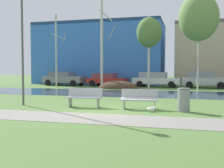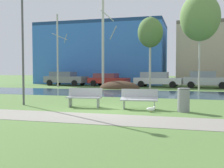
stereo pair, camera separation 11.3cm
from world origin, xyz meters
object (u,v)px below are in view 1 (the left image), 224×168
at_px(bench_right, 139,98).
at_px(parked_wagon_fourth_silver, 204,79).
at_px(parked_sedan_second_red, 107,79).
at_px(parked_hatch_third_white, 156,79).
at_px(bench_left, 84,97).
at_px(streetlamp, 22,24).
at_px(seagull, 151,109).
at_px(parked_van_nearest_grey, 64,78).
at_px(trash_bin, 184,99).

xyz_separation_m(bench_right, parked_wagon_fourth_silver, (3.71, 15.70, 0.36)).
relative_size(parked_sedan_second_red, parked_hatch_third_white, 0.90).
relative_size(bench_right, parked_hatch_third_white, 0.34).
relative_size(bench_left, streetlamp, 0.28).
relative_size(seagull, streetlamp, 0.07).
xyz_separation_m(parked_van_nearest_grey, parked_hatch_third_white, (10.19, -0.24, -0.02)).
height_order(streetlamp, parked_van_nearest_grey, streetlamp).
bearing_deg(parked_hatch_third_white, parked_van_nearest_grey, 178.66).
distance_m(seagull, parked_hatch_third_white, 16.77).
relative_size(trash_bin, parked_wagon_fourth_silver, 0.23).
bearing_deg(parked_van_nearest_grey, seagull, -55.31).
bearing_deg(bench_right, seagull, -49.93).
height_order(trash_bin, parked_hatch_third_white, parked_hatch_third_white).
height_order(parked_van_nearest_grey, parked_sedan_second_red, parked_van_nearest_grey).
bearing_deg(parked_sedan_second_red, bench_right, -69.33).
height_order(trash_bin, parked_van_nearest_grey, parked_van_nearest_grey).
xyz_separation_m(bench_right, parked_hatch_third_white, (-0.91, 15.96, 0.32)).
bearing_deg(parked_hatch_third_white, parked_wagon_fourth_silver, -3.27).
bearing_deg(parked_hatch_third_white, seagull, -84.78).
xyz_separation_m(seagull, parked_van_nearest_grey, (-11.72, 16.93, 0.68)).
relative_size(streetlamp, parked_sedan_second_red, 1.37).
bearing_deg(bench_left, parked_sedan_second_red, 102.42).
bearing_deg(bench_left, trash_bin, -3.61).
distance_m(bench_right, seagull, 1.01).
height_order(bench_right, parked_van_nearest_grey, parked_van_nearest_grey).
relative_size(trash_bin, streetlamp, 0.16).
bearing_deg(parked_hatch_third_white, parked_sedan_second_red, 177.14).
distance_m(streetlamp, parked_van_nearest_grey, 17.44).
relative_size(trash_bin, seagull, 2.39).
bearing_deg(streetlamp, parked_sedan_second_red, 91.54).
xyz_separation_m(bench_left, streetlamp, (-3.13, -0.08, 3.46)).
bearing_deg(trash_bin, streetlamp, 178.49).
bearing_deg(seagull, parked_sedan_second_red, 111.66).
bearing_deg(seagull, streetlamp, 174.11).
xyz_separation_m(bench_left, seagull, (3.16, -0.73, -0.34)).
distance_m(bench_left, streetlamp, 4.67).
height_order(streetlamp, parked_hatch_third_white, streetlamp).
bearing_deg(streetlamp, bench_right, 0.80).
distance_m(seagull, parked_van_nearest_grey, 20.60).
distance_m(trash_bin, parked_hatch_third_white, 16.48).
xyz_separation_m(trash_bin, streetlamp, (-7.55, 0.20, 3.43)).
distance_m(parked_van_nearest_grey, parked_sedan_second_red, 4.98).
bearing_deg(parked_wagon_fourth_silver, seagull, -100.68).
distance_m(bench_right, parked_hatch_third_white, 15.99).
height_order(bench_left, bench_right, same).
height_order(parked_sedan_second_red, parked_hatch_third_white, parked_hatch_third_white).
height_order(bench_left, parked_van_nearest_grey, parked_van_nearest_grey).
distance_m(parked_hatch_third_white, parked_wagon_fourth_silver, 4.63).
bearing_deg(parked_van_nearest_grey, bench_right, -55.58).
xyz_separation_m(bench_left, parked_sedan_second_red, (-3.57, 16.22, 0.26)).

